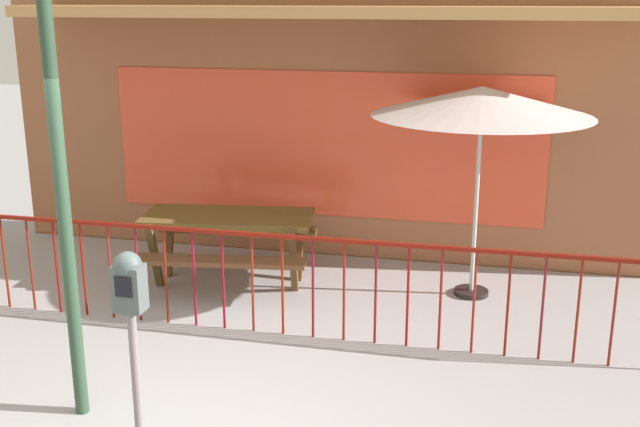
# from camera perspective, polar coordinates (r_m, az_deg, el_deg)

# --- Properties ---
(pub_storefront) EXTENTS (7.85, 1.51, 4.87)m
(pub_storefront) POSITION_cam_1_polar(r_m,az_deg,el_deg) (9.08, 0.56, 12.13)
(pub_storefront) COLOR brown
(pub_storefront) RESTS_ON ground
(patio_fence_front) EXTENTS (6.62, 0.04, 0.97)m
(patio_fence_front) POSITION_cam_1_polar(r_m,az_deg,el_deg) (7.02, -3.95, -3.88)
(patio_fence_front) COLOR maroon
(patio_fence_front) RESTS_ON ground
(picnic_table_left) EXTENTS (1.96, 1.59, 0.79)m
(picnic_table_left) POSITION_cam_1_polar(r_m,az_deg,el_deg) (8.30, -6.83, -1.17)
(picnic_table_left) COLOR brown
(picnic_table_left) RESTS_ON ground
(patio_umbrella) EXTENTS (2.19, 2.19, 2.18)m
(patio_umbrella) POSITION_cam_1_polar(r_m,az_deg,el_deg) (7.76, 11.95, 8.09)
(patio_umbrella) COLOR black
(patio_umbrella) RESTS_ON ground
(parking_meter_far) EXTENTS (0.18, 0.17, 1.57)m
(parking_meter_far) POSITION_cam_1_polar(r_m,az_deg,el_deg) (4.82, -13.88, -6.81)
(parking_meter_far) COLOR slate
(parking_meter_far) RESTS_ON ground
(street_lamp) EXTENTS (0.28, 0.28, 3.51)m
(street_lamp) POSITION_cam_1_polar(r_m,az_deg,el_deg) (5.52, -19.19, 7.73)
(street_lamp) COLOR #2A432F
(street_lamp) RESTS_ON ground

